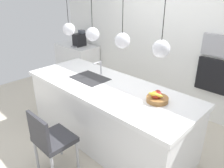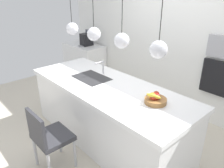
{
  "view_description": "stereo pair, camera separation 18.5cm",
  "coord_description": "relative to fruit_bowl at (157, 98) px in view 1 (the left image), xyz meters",
  "views": [
    {
      "loc": [
        2.05,
        -2.0,
        2.2
      ],
      "look_at": [
        0.1,
        0.0,
        0.96
      ],
      "focal_mm": 35.4,
      "sensor_mm": 36.0,
      "label": 1
    },
    {
      "loc": [
        2.17,
        -1.87,
        2.2
      ],
      "look_at": [
        0.1,
        0.0,
        0.96
      ],
      "focal_mm": 35.4,
      "sensor_mm": 36.0,
      "label": 2
    }
  ],
  "objects": [
    {
      "name": "kitchen_island",
      "position": [
        -0.78,
        -0.08,
        -0.51
      ],
      "size": [
        2.65,
        1.03,
        0.91
      ],
      "color": "white",
      "rests_on": "ground"
    },
    {
      "name": "fruit_bowl",
      "position": [
        0.0,
        0.0,
        0.0
      ],
      "size": [
        0.27,
        0.27,
        0.15
      ],
      "color": "#9E6B38",
      "rests_on": "kitchen_island"
    },
    {
      "name": "microwave",
      "position": [
        0.12,
        1.5,
        0.39
      ],
      "size": [
        0.54,
        0.08,
        0.34
      ],
      "primitive_type": "cube",
      "color": "#9E9EA3",
      "rests_on": "back_wall"
    },
    {
      "name": "chair_near",
      "position": [
        -0.79,
        -1.05,
        -0.45
      ],
      "size": [
        0.45,
        0.42,
        0.88
      ],
      "color": "#333338",
      "rests_on": "ground"
    },
    {
      "name": "pendant_light_center_right",
      "position": [
        -0.5,
        -0.08,
        0.63
      ],
      "size": [
        0.19,
        0.19,
        0.79
      ],
      "color": "silver"
    },
    {
      "name": "coffee_machine",
      "position": [
        -3.03,
        1.2,
        0.05
      ],
      "size": [
        0.2,
        0.35,
        0.38
      ],
      "color": "black",
      "rests_on": "side_counter"
    },
    {
      "name": "back_wall",
      "position": [
        -0.78,
        1.57,
        0.34
      ],
      "size": [
        6.0,
        0.1,
        2.6
      ],
      "primitive_type": "cube",
      "color": "white",
      "rests_on": "ground"
    },
    {
      "name": "side_counter",
      "position": [
        -3.18,
        1.2,
        -0.54
      ],
      "size": [
        1.1,
        0.6,
        0.85
      ],
      "primitive_type": "cube",
      "color": "white",
      "rests_on": "ground"
    },
    {
      "name": "pendant_light_center_left",
      "position": [
        -1.05,
        -0.08,
        0.63
      ],
      "size": [
        0.19,
        0.19,
        0.79
      ],
      "color": "silver"
    },
    {
      "name": "pendant_light_right",
      "position": [
        0.05,
        -0.08,
        0.63
      ],
      "size": [
        0.19,
        0.19,
        0.79
      ],
      "color": "silver"
    },
    {
      "name": "faucet",
      "position": [
        -1.16,
        0.13,
        0.09
      ],
      "size": [
        0.02,
        0.17,
        0.22
      ],
      "color": "silver",
      "rests_on": "kitchen_island"
    },
    {
      "name": "pendant_light_left",
      "position": [
        -1.6,
        -0.08,
        0.63
      ],
      "size": [
        0.19,
        0.19,
        0.79
      ],
      "color": "silver"
    },
    {
      "name": "floor",
      "position": [
        -0.78,
        -0.08,
        -0.96
      ],
      "size": [
        6.6,
        6.6,
        0.0
      ],
      "primitive_type": "plane",
      "color": "beige",
      "rests_on": "ground"
    },
    {
      "name": "sink_basin",
      "position": [
        -1.16,
        -0.08,
        -0.06
      ],
      "size": [
        0.56,
        0.4,
        0.02
      ],
      "primitive_type": "cube",
      "color": "#2D2D30",
      "rests_on": "kitchen_island"
    },
    {
      "name": "oven",
      "position": [
        0.12,
        1.5,
        -0.11
      ],
      "size": [
        0.56,
        0.08,
        0.56
      ],
      "primitive_type": "cube",
      "color": "black",
      "rests_on": "back_wall"
    }
  ]
}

